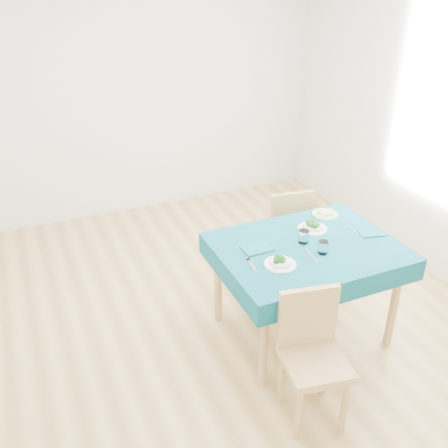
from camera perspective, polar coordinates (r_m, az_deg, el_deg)
name	(u,v)px	position (r m, az deg, el deg)	size (l,w,h in m)	color
room_shell	(224,159)	(3.40, 0.00, 7.44)	(4.02, 4.52, 2.73)	#9D7A41
table	(304,290)	(3.77, 9.09, -7.44)	(1.27, 0.96, 0.76)	#074453
chair_near	(316,359)	(3.08, 10.46, -14.90)	(0.37, 0.41, 0.93)	#A6834E
chair_far	(282,225)	(4.43, 6.69, -0.08)	(0.38, 0.41, 0.94)	#A6834E
bowl_near	(280,261)	(3.30, 6.45, -4.23)	(0.21, 0.21, 0.06)	white
bowl_far	(313,225)	(3.77, 10.10, -0.16)	(0.22, 0.22, 0.07)	white
fork_near	(252,265)	(3.30, 3.24, -4.72)	(0.02, 0.17, 0.00)	silver
knife_near	(310,255)	(3.46, 9.81, -3.46)	(0.02, 0.22, 0.00)	silver
fork_far	(310,231)	(3.75, 9.77, -0.80)	(0.02, 0.16, 0.00)	silver
knife_far	(356,232)	(3.82, 14.83, -0.85)	(0.02, 0.22, 0.00)	silver
napkin_near	(257,249)	(3.47, 3.81, -2.82)	(0.21, 0.14, 0.01)	#0A4D5B
napkin_far	(371,233)	(3.83, 16.50, -0.94)	(0.18, 0.13, 0.01)	#0A4D5B
tumbler_center	(304,237)	(3.57, 9.08, -1.43)	(0.07, 0.07, 0.10)	white
tumbler_side	(323,247)	(3.47, 11.24, -2.63)	(0.07, 0.07, 0.09)	white
side_plate	(325,214)	(4.02, 11.48, 1.11)	(0.21, 0.21, 0.01)	#A5DE6C
bread_slice	(325,213)	(4.01, 11.49, 1.27)	(0.09, 0.09, 0.01)	beige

